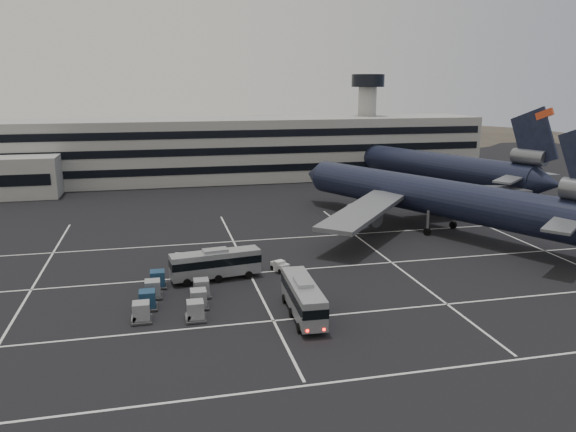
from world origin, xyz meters
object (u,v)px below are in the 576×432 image
at_px(trijet_main, 434,196).
at_px(uld_cluster, 171,296).
at_px(bus_near, 303,296).
at_px(tug_a, 178,258).
at_px(bus_far, 216,263).

relative_size(trijet_main, uld_cluster, 4.38).
bearing_deg(bus_near, trijet_main, 46.72).
height_order(tug_a, uld_cluster, uld_cluster).
bearing_deg(bus_near, uld_cluster, 157.31).
xyz_separation_m(bus_near, tug_a, (-11.03, 19.56, -1.42)).
distance_m(trijet_main, bus_near, 38.75).
xyz_separation_m(trijet_main, bus_far, (-34.59, -14.81, -3.27)).
bearing_deg(tug_a, trijet_main, 23.18).
bearing_deg(bus_far, uld_cluster, 133.12).
bearing_deg(bus_near, bus_far, 122.10).
height_order(trijet_main, bus_far, trijet_main).
relative_size(trijet_main, tug_a, 24.30).
bearing_deg(bus_far, tug_a, 20.21).
bearing_deg(bus_far, bus_near, -158.36).
distance_m(trijet_main, uld_cluster, 45.42).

